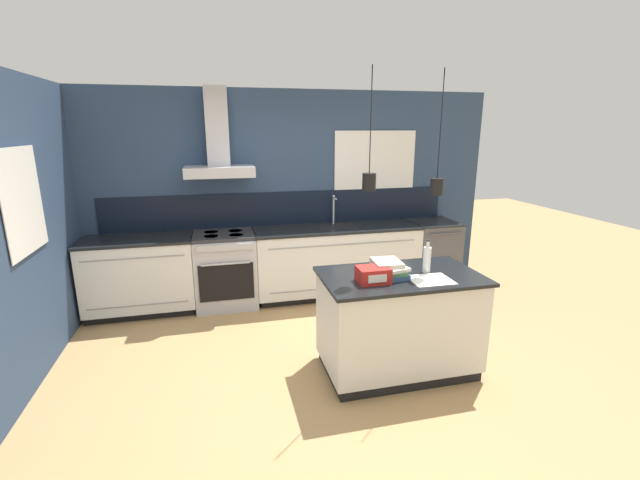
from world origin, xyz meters
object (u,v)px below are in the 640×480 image
oven_range (226,269)px  dishwasher (431,254)px  book_stack (389,269)px  red_supply_box (373,275)px  bottle_on_island (427,259)px

oven_range → dishwasher: size_ratio=1.00×
oven_range → dishwasher: (2.78, 0.00, -0.00)m
book_stack → red_supply_box: 0.20m
oven_range → dishwasher: 2.78m
dishwasher → book_stack: book_stack is taller
oven_range → red_supply_box: (1.15, -2.00, 0.52)m
oven_range → book_stack: bearing=-55.1°
bottle_on_island → book_stack: bearing=-176.3°
dishwasher → bottle_on_island: 2.25m
dishwasher → bottle_on_island: bearing=-120.0°
oven_range → red_supply_box: size_ratio=3.52×
book_stack → bottle_on_island: bearing=3.7°
dishwasher → bottle_on_island: (-1.09, -1.88, 0.58)m
book_stack → red_supply_box: (-0.18, -0.10, -0.00)m
bottle_on_island → book_stack: (-0.36, -0.02, -0.05)m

